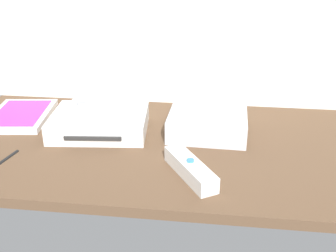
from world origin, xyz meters
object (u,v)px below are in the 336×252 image
object	(u,v)px
remote_classic_pad	(99,110)
stylus_pen	(3,160)
mini_computer	(208,120)
remote_wand	(190,169)
game_console	(100,122)
game_case	(20,115)

from	to	relation	value
remote_classic_pad	stylus_pen	world-z (taller)	remote_classic_pad
mini_computer	remote_wand	size ratio (longest dim) A/B	1.21
mini_computer	game_console	bearing A→B (deg)	-172.71
mini_computer	game_case	xyz separation A→B (cm)	(-45.58, 1.94, -1.88)
remote_classic_pad	stylus_pen	size ratio (longest dim) A/B	1.64
remote_wand	remote_classic_pad	bearing A→B (deg)	110.45
remote_wand	stylus_pen	world-z (taller)	remote_wand
game_case	remote_classic_pad	xyz separation A→B (cm)	(21.46, -5.18, 4.65)
mini_computer	stylus_pen	distance (cm)	43.79
game_console	remote_classic_pad	bearing A→B (deg)	-70.91
game_case	mini_computer	bearing A→B (deg)	-9.62
stylus_pen	remote_classic_pad	bearing A→B (deg)	46.05
game_case	remote_classic_pad	size ratio (longest dim) A/B	1.39
game_console	game_case	bearing A→B (deg)	161.38
game_console	game_case	size ratio (longest dim) A/B	1.09
mini_computer	remote_wand	distance (cm)	20.15
remote_wand	game_console	bearing A→B (deg)	110.28
mini_computer	game_case	size ratio (longest dim) A/B	0.85
game_case	stylus_pen	bearing A→B (deg)	-80.68
remote_wand	stylus_pen	bearing A→B (deg)	146.78
game_console	remote_wand	size ratio (longest dim) A/B	1.55
game_console	remote_wand	distance (cm)	27.45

